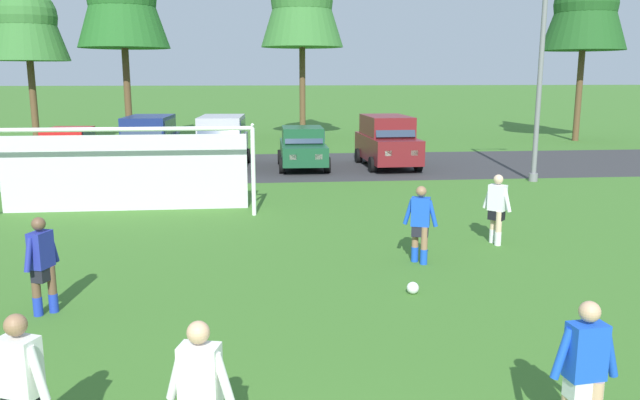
{
  "coord_description": "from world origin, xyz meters",
  "views": [
    {
      "loc": [
        -0.21,
        -3.53,
        3.9
      ],
      "look_at": [
        1.13,
        9.79,
        1.21
      ],
      "focal_mm": 35.32,
      "sensor_mm": 36.0,
      "label": 1
    }
  ],
  "objects_px": {
    "parked_car_slot_far_left": "(68,149)",
    "player_winger_right": "(497,209)",
    "parked_car_slot_center_right": "(387,141)",
    "soccer_goal": "(124,168)",
    "player_defender_far": "(420,225)",
    "parked_car_slot_center": "(303,147)",
    "street_lamp": "(545,67)",
    "player_winger_left": "(22,393)",
    "soccer_ball": "(413,288)",
    "player_trailing_back": "(584,376)",
    "parked_car_slot_center_left": "(222,141)",
    "player_striker_near": "(42,266)",
    "parked_car_slot_left": "(149,141)"
  },
  "relations": [
    {
      "from": "player_striker_near",
      "to": "parked_car_slot_center_right",
      "type": "bearing_deg",
      "value": 60.53
    },
    {
      "from": "player_defender_far",
      "to": "player_winger_right",
      "type": "height_order",
      "value": "same"
    },
    {
      "from": "player_defender_far",
      "to": "parked_car_slot_center_right",
      "type": "xyz_separation_m",
      "value": [
        2.16,
        13.8,
        0.29
      ]
    },
    {
      "from": "soccer_ball",
      "to": "parked_car_slot_center_left",
      "type": "bearing_deg",
      "value": 104.66
    },
    {
      "from": "soccer_goal",
      "to": "parked_car_slot_center_left",
      "type": "relative_size",
      "value": 1.58
    },
    {
      "from": "parked_car_slot_center_left",
      "to": "parked_car_slot_center_right",
      "type": "distance_m",
      "value": 6.99
    },
    {
      "from": "parked_car_slot_far_left",
      "to": "parked_car_slot_center",
      "type": "xyz_separation_m",
      "value": [
        9.61,
        -0.47,
        0.0
      ]
    },
    {
      "from": "parked_car_slot_center",
      "to": "street_lamp",
      "type": "bearing_deg",
      "value": -26.06
    },
    {
      "from": "soccer_goal",
      "to": "parked_car_slot_center",
      "type": "distance_m",
      "value": 9.83
    },
    {
      "from": "player_winger_right",
      "to": "parked_car_slot_center_right",
      "type": "distance_m",
      "value": 12.51
    },
    {
      "from": "soccer_ball",
      "to": "player_defender_far",
      "type": "xyz_separation_m",
      "value": [
        0.59,
        1.85,
        0.71
      ]
    },
    {
      "from": "soccer_ball",
      "to": "parked_car_slot_center_right",
      "type": "xyz_separation_m",
      "value": [
        2.75,
        15.64,
        1.0
      ]
    },
    {
      "from": "parked_car_slot_center_left",
      "to": "street_lamp",
      "type": "height_order",
      "value": "street_lamp"
    },
    {
      "from": "parked_car_slot_far_left",
      "to": "player_winger_right",
      "type": "bearing_deg",
      "value": -44.32
    },
    {
      "from": "soccer_ball",
      "to": "player_winger_left",
      "type": "distance_m",
      "value": 6.92
    },
    {
      "from": "player_winger_right",
      "to": "parked_car_slot_center",
      "type": "xyz_separation_m",
      "value": [
        -3.59,
        12.42,
        0.05
      ]
    },
    {
      "from": "player_striker_near",
      "to": "parked_car_slot_far_left",
      "type": "relative_size",
      "value": 0.39
    },
    {
      "from": "player_trailing_back",
      "to": "street_lamp",
      "type": "distance_m",
      "value": 18.03
    },
    {
      "from": "player_trailing_back",
      "to": "soccer_goal",
      "type": "bearing_deg",
      "value": 119.84
    },
    {
      "from": "soccer_ball",
      "to": "player_trailing_back",
      "type": "xyz_separation_m",
      "value": [
        0.58,
        -4.85,
        0.71
      ]
    },
    {
      "from": "player_trailing_back",
      "to": "parked_car_slot_center_right",
      "type": "xyz_separation_m",
      "value": [
        2.17,
        20.5,
        0.29
      ]
    },
    {
      "from": "parked_car_slot_center_right",
      "to": "parked_car_slot_far_left",
      "type": "bearing_deg",
      "value": 178.33
    },
    {
      "from": "player_striker_near",
      "to": "parked_car_slot_center_right",
      "type": "height_order",
      "value": "parked_car_slot_center_right"
    },
    {
      "from": "soccer_ball",
      "to": "street_lamp",
      "type": "relative_size",
      "value": 0.03
    },
    {
      "from": "player_winger_right",
      "to": "street_lamp",
      "type": "xyz_separation_m",
      "value": [
        4.82,
        8.31,
        3.3
      ]
    },
    {
      "from": "soccer_goal",
      "to": "parked_car_slot_center_right",
      "type": "relative_size",
      "value": 1.59
    },
    {
      "from": "soccer_goal",
      "to": "player_striker_near",
      "type": "relative_size",
      "value": 4.54
    },
    {
      "from": "soccer_goal",
      "to": "street_lamp",
      "type": "xyz_separation_m",
      "value": [
        14.09,
        3.9,
        2.83
      ]
    },
    {
      "from": "parked_car_slot_center_right",
      "to": "player_defender_far",
      "type": "bearing_deg",
      "value": -98.9
    },
    {
      "from": "player_striker_near",
      "to": "player_winger_right",
      "type": "distance_m",
      "value": 9.66
    },
    {
      "from": "player_striker_near",
      "to": "street_lamp",
      "type": "height_order",
      "value": "street_lamp"
    },
    {
      "from": "parked_car_slot_far_left",
      "to": "parked_car_slot_center_left",
      "type": "bearing_deg",
      "value": 0.9
    },
    {
      "from": "player_striker_near",
      "to": "parked_car_slot_center_right",
      "type": "distance_m",
      "value": 18.36
    },
    {
      "from": "player_winger_left",
      "to": "street_lamp",
      "type": "bearing_deg",
      "value": 51.79
    },
    {
      "from": "player_winger_left",
      "to": "street_lamp",
      "type": "relative_size",
      "value": 0.21
    },
    {
      "from": "player_trailing_back",
      "to": "parked_car_slot_center_right",
      "type": "height_order",
      "value": "parked_car_slot_center_right"
    },
    {
      "from": "soccer_goal",
      "to": "player_winger_right",
      "type": "height_order",
      "value": "soccer_goal"
    },
    {
      "from": "soccer_goal",
      "to": "parked_car_slot_far_left",
      "type": "xyz_separation_m",
      "value": [
        -3.93,
        8.48,
        -0.42
      ]
    },
    {
      "from": "parked_car_slot_center_right",
      "to": "player_winger_right",
      "type": "bearing_deg",
      "value": -90.06
    },
    {
      "from": "player_striker_near",
      "to": "parked_car_slot_center",
      "type": "xyz_separation_m",
      "value": [
        5.43,
        15.89,
        0.05
      ]
    },
    {
      "from": "parked_car_slot_left",
      "to": "player_defender_far",
      "type": "bearing_deg",
      "value": -61.63
    },
    {
      "from": "street_lamp",
      "to": "parked_car_slot_center_right",
      "type": "bearing_deg",
      "value": 138.85
    },
    {
      "from": "soccer_ball",
      "to": "parked_car_slot_center_right",
      "type": "distance_m",
      "value": 15.92
    },
    {
      "from": "street_lamp",
      "to": "parked_car_slot_left",
      "type": "bearing_deg",
      "value": 161.52
    },
    {
      "from": "soccer_ball",
      "to": "parked_car_slot_center",
      "type": "distance_m",
      "value": 15.6
    },
    {
      "from": "player_winger_right",
      "to": "street_lamp",
      "type": "height_order",
      "value": "street_lamp"
    },
    {
      "from": "parked_car_slot_left",
      "to": "street_lamp",
      "type": "distance_m",
      "value": 15.92
    },
    {
      "from": "street_lamp",
      "to": "player_striker_near",
      "type": "bearing_deg",
      "value": -139.58
    },
    {
      "from": "player_trailing_back",
      "to": "street_lamp",
      "type": "height_order",
      "value": "street_lamp"
    },
    {
      "from": "soccer_ball",
      "to": "parked_car_slot_far_left",
      "type": "distance_m",
      "value": 19.16
    }
  ]
}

